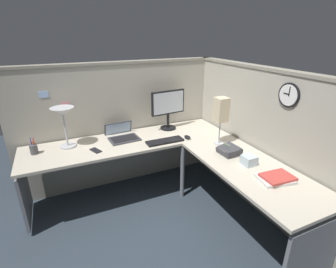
{
  "coord_description": "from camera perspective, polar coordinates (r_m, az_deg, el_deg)",
  "views": [
    {
      "loc": [
        -1.09,
        -2.16,
        1.9
      ],
      "look_at": [
        -0.06,
        0.09,
        0.9
      ],
      "focal_mm": 27.01,
      "sensor_mm": 36.0,
      "label": 1
    }
  ],
  "objects": [
    {
      "name": "ground_plane",
      "position": [
        3.07,
        1.81,
        -16.11
      ],
      "size": [
        6.8,
        6.8,
        0.0
      ],
      "primitive_type": "plane",
      "color": "#2D3842"
    },
    {
      "name": "book_stack",
      "position": [
        2.35,
        23.22,
        -9.13
      ],
      "size": [
        0.32,
        0.26,
        0.04
      ],
      "color": "silver",
      "rests_on": "desk"
    },
    {
      "name": "desk_lamp_paper",
      "position": [
        2.77,
        11.9,
        5.1
      ],
      "size": [
        0.13,
        0.13,
        0.53
      ],
      "color": "#B7BABF",
      "rests_on": "desk"
    },
    {
      "name": "pinned_note_middle",
      "position": [
        3.04,
        -26.3,
        7.99
      ],
      "size": [
        0.1,
        0.0,
        0.07
      ],
      "primitive_type": "cube",
      "color": "#99B7E5"
    },
    {
      "name": "pinned_note_leftmost",
      "position": [
        3.07,
        -22.17,
        6.18
      ],
      "size": [
        0.09,
        0.0,
        0.06
      ],
      "primitive_type": "cube",
      "color": "pink"
    },
    {
      "name": "wall_clock",
      "position": [
        2.52,
        25.7,
        7.93
      ],
      "size": [
        0.04,
        0.22,
        0.22
      ],
      "color": "black"
    },
    {
      "name": "office_phone",
      "position": [
        2.67,
        13.66,
        -3.7
      ],
      "size": [
        0.2,
        0.21,
        0.11
      ],
      "color": "#38383D",
      "rests_on": "desk"
    },
    {
      "name": "keyboard",
      "position": [
        2.89,
        -0.72,
        -1.62
      ],
      "size": [
        0.43,
        0.14,
        0.02
      ],
      "primitive_type": "cube",
      "rotation": [
        0.0,
        0.0,
        0.0
      ],
      "color": "black",
      "rests_on": "desk"
    },
    {
      "name": "desk_lamp_dome",
      "position": [
        2.86,
        -22.6,
        3.97
      ],
      "size": [
        0.24,
        0.24,
        0.44
      ],
      "color": "#B7BABF",
      "rests_on": "desk"
    },
    {
      "name": "computer_mouse",
      "position": [
        2.99,
        4.4,
        -0.7
      ],
      "size": [
        0.06,
        0.1,
        0.03
      ],
      "primitive_type": "ellipsoid",
      "color": "black",
      "rests_on": "desk"
    },
    {
      "name": "pen_cup",
      "position": [
        2.94,
        -28.03,
        -3.03
      ],
      "size": [
        0.08,
        0.08,
        0.18
      ],
      "color": "#4C4C51",
      "rests_on": "desk"
    },
    {
      "name": "tissue_box",
      "position": [
        2.51,
        17.81,
        -5.67
      ],
      "size": [
        0.12,
        0.12,
        0.09
      ],
      "primitive_type": "cube",
      "color": "silver",
      "rests_on": "desk"
    },
    {
      "name": "cell_phone",
      "position": [
        2.78,
        -16.01,
        -3.58
      ],
      "size": [
        0.12,
        0.16,
        0.01
      ],
      "primitive_type": "cube",
      "rotation": [
        0.0,
        0.0,
        0.39
      ],
      "color": "black",
      "rests_on": "desk"
    },
    {
      "name": "cubicle_wall_back",
      "position": [
        3.3,
        -10.49,
        2.11
      ],
      "size": [
        2.57,
        0.12,
        1.58
      ],
      "color": "#A8A393",
      "rests_on": "ground"
    },
    {
      "name": "cubicle_wall_right",
      "position": [
        2.94,
        19.77,
        -1.42
      ],
      "size": [
        0.12,
        2.37,
        1.58
      ],
      "color": "#A8A393",
      "rests_on": "ground"
    },
    {
      "name": "desk",
      "position": [
        2.64,
        -0.43,
        -6.69
      ],
      "size": [
        2.35,
        2.15,
        0.73
      ],
      "color": "beige",
      "rests_on": "ground"
    },
    {
      "name": "monitor",
      "position": [
        3.2,
        0.03,
        6.15
      ],
      "size": [
        0.46,
        0.2,
        0.5
      ],
      "color": "black",
      "rests_on": "desk"
    },
    {
      "name": "laptop",
      "position": [
        3.07,
        -10.42,
        -0.22
      ],
      "size": [
        0.36,
        0.4,
        0.22
      ],
      "color": "#38383D",
      "rests_on": "desk"
    }
  ]
}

